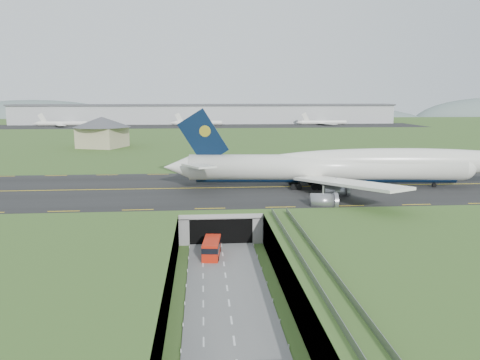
{
  "coord_description": "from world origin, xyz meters",
  "views": [
    {
      "loc": [
        -3.31,
        -77.5,
        27.93
      ],
      "look_at": [
        4.56,
        20.0,
        10.32
      ],
      "focal_mm": 35.0,
      "sensor_mm": 36.0,
      "label": 1
    }
  ],
  "objects": [
    {
      "name": "ground",
      "position": [
        0.0,
        0.0,
        0.0
      ],
      "size": [
        900.0,
        900.0,
        0.0
      ],
      "primitive_type": "plane",
      "color": "#3B5D25",
      "rests_on": "ground"
    },
    {
      "name": "guideway",
      "position": [
        11.0,
        -19.11,
        5.32
      ],
      "size": [
        3.0,
        53.0,
        7.05
      ],
      "color": "#A8A8A3",
      "rests_on": "ground"
    },
    {
      "name": "service_building",
      "position": [
        -46.11,
        127.62,
        13.83
      ],
      "size": [
        31.12,
        31.12,
        13.22
      ],
      "rotation": [
        0.0,
        0.0,
        -0.35
      ],
      "color": "tan",
      "rests_on": "ground"
    },
    {
      "name": "taxiway",
      "position": [
        0.0,
        33.0,
        6.09
      ],
      "size": [
        800.0,
        44.0,
        0.18
      ],
      "primitive_type": "cube",
      "color": "black",
      "rests_on": "airfield_deck"
    },
    {
      "name": "distant_hills",
      "position": [
        64.38,
        430.0,
        -4.0
      ],
      "size": [
        700.0,
        91.0,
        60.0
      ],
      "color": "slate",
      "rests_on": "ground"
    },
    {
      "name": "shuttle_tram",
      "position": [
        -1.95,
        1.19,
        1.68
      ],
      "size": [
        3.63,
        7.74,
        3.05
      ],
      "rotation": [
        0.0,
        0.0,
        -0.11
      ],
      "color": "red",
      "rests_on": "ground"
    },
    {
      "name": "jumbo_jet",
      "position": [
        32.68,
        31.08,
        11.28
      ],
      "size": [
        91.54,
        59.22,
        19.66
      ],
      "rotation": [
        0.0,
        0.0,
        -0.09
      ],
      "color": "silver",
      "rests_on": "ground"
    },
    {
      "name": "airfield_deck",
      "position": [
        0.0,
        0.0,
        3.0
      ],
      "size": [
        800.0,
        800.0,
        6.0
      ],
      "primitive_type": "cube",
      "color": "gray",
      "rests_on": "ground"
    },
    {
      "name": "cargo_terminal",
      "position": [
        -0.07,
        299.41,
        13.96
      ],
      "size": [
        320.0,
        67.0,
        15.6
      ],
      "color": "#B2B2B2",
      "rests_on": "ground"
    },
    {
      "name": "tunnel_portal",
      "position": [
        0.0,
        16.71,
        3.33
      ],
      "size": [
        17.0,
        22.3,
        6.0
      ],
      "color": "gray",
      "rests_on": "ground"
    },
    {
      "name": "trench_road",
      "position": [
        0.0,
        -7.5,
        0.1
      ],
      "size": [
        12.0,
        75.0,
        0.2
      ],
      "primitive_type": "cube",
      "color": "slate",
      "rests_on": "ground"
    }
  ]
}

